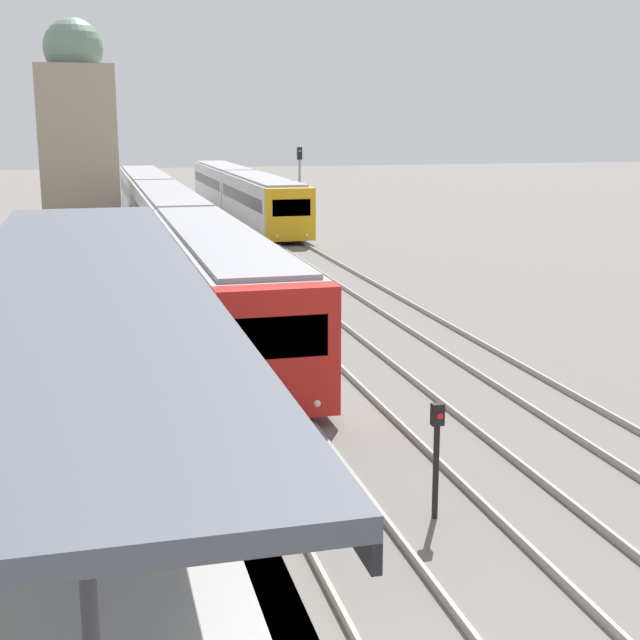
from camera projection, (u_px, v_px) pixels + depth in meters
platform_canopy at (84, 272)px, 16.36m from camera, size 4.00×22.91×2.90m
person_on_platform at (149, 391)px, 15.23m from camera, size 0.40×0.40×1.66m
train_near at (169, 221)px, 42.15m from camera, size 2.60×50.63×3.16m
train_far at (241, 191)px, 60.69m from camera, size 2.59×31.51×3.11m
signal_post_near at (437, 448)px, 14.33m from camera, size 0.20×0.21×1.96m
signal_mast_far at (300, 179)px, 51.02m from camera, size 0.28×0.29×4.91m
distant_domed_building at (78, 133)px, 50.74m from camera, size 4.28×4.28×12.00m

